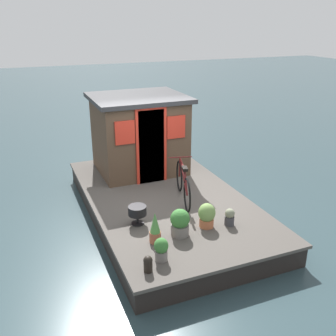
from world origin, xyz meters
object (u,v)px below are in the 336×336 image
(potted_plant_ivy, at_px, (230,217))
(potted_plant_geranium, at_px, (180,222))
(potted_plant_lavender, at_px, (207,215))
(charcoal_grill, at_px, (137,211))
(bicycle, at_px, (183,183))
(mooring_bollard, at_px, (148,263))
(potted_plant_mint, at_px, (155,228))
(houseboat_cabin, at_px, (139,133))
(potted_plant_basil, at_px, (161,249))

(potted_plant_ivy, xyz_separation_m, potted_plant_geranium, (0.03, 0.98, 0.08))
(potted_plant_lavender, bearing_deg, charcoal_grill, 63.13)
(bicycle, height_order, charcoal_grill, bicycle)
(potted_plant_ivy, height_order, mooring_bollard, potted_plant_ivy)
(potted_plant_ivy, height_order, charcoal_grill, charcoal_grill)
(potted_plant_mint, bearing_deg, potted_plant_ivy, -88.68)
(potted_plant_ivy, bearing_deg, bicycle, 15.94)
(houseboat_cabin, relative_size, charcoal_grill, 6.15)
(potted_plant_lavender, xyz_separation_m, mooring_bollard, (-0.86, 1.43, -0.09))
(mooring_bollard, bearing_deg, potted_plant_lavender, -59.03)
(potted_plant_mint, bearing_deg, mooring_bollard, 152.00)
(houseboat_cabin, xyz_separation_m, charcoal_grill, (-2.61, 0.91, -0.68))
(bicycle, bearing_deg, potted_plant_ivy, -164.06)
(potted_plant_mint, xyz_separation_m, potted_plant_basil, (-0.53, 0.10, -0.06))
(potted_plant_lavender, height_order, mooring_bollard, potted_plant_lavender)
(bicycle, relative_size, mooring_bollard, 6.13)
(bicycle, distance_m, potted_plant_geranium, 1.39)
(potted_plant_mint, bearing_deg, charcoal_grill, 6.64)
(mooring_bollard, bearing_deg, charcoal_grill, -11.91)
(potted_plant_ivy, bearing_deg, mooring_bollard, 112.24)
(houseboat_cabin, xyz_separation_m, mooring_bollard, (-4.04, 1.22, -0.80))
(potted_plant_basil, distance_m, potted_plant_lavender, 1.32)
(potted_plant_lavender, relative_size, mooring_bollard, 1.74)
(bicycle, relative_size, charcoal_grill, 4.51)
(potted_plant_geranium, relative_size, potted_plant_basil, 1.26)
(houseboat_cabin, bearing_deg, potted_plant_basil, 166.41)
(potted_plant_ivy, xyz_separation_m, charcoal_grill, (0.67, 1.55, 0.09))
(houseboat_cabin, distance_m, potted_plant_mint, 3.48)
(houseboat_cabin, xyz_separation_m, potted_plant_ivy, (-3.28, -0.63, -0.77))
(bicycle, height_order, potted_plant_lavender, bicycle)
(potted_plant_basil, xyz_separation_m, charcoal_grill, (1.23, -0.01, 0.05))
(potted_plant_basil, relative_size, charcoal_grill, 1.08)
(bicycle, height_order, mooring_bollard, bicycle)
(potted_plant_ivy, distance_m, potted_plant_basil, 1.66)
(potted_plant_mint, bearing_deg, potted_plant_geranium, -82.99)
(houseboat_cabin, bearing_deg, charcoal_grill, 160.67)
(potted_plant_mint, xyz_separation_m, potted_plant_lavender, (0.14, -1.05, -0.03))
(potted_plant_mint, height_order, charcoal_grill, potted_plant_mint)
(potted_plant_basil, bearing_deg, bicycle, -33.23)
(bicycle, relative_size, potted_plant_basil, 4.16)
(charcoal_grill, xyz_separation_m, mooring_bollard, (-1.43, 0.30, -0.12))
(bicycle, height_order, potted_plant_geranium, bicycle)
(potted_plant_geranium, height_order, charcoal_grill, potted_plant_geranium)
(charcoal_grill, bearing_deg, houseboat_cabin, -19.33)
(mooring_bollard, bearing_deg, potted_plant_ivy, -67.76)
(charcoal_grill, bearing_deg, potted_plant_ivy, -113.55)
(potted_plant_mint, distance_m, potted_plant_ivy, 1.47)
(potted_plant_ivy, relative_size, potted_plant_lavender, 0.71)
(potted_plant_geranium, bearing_deg, potted_plant_lavender, -82.24)
(potted_plant_basil, bearing_deg, potted_plant_mint, -10.36)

